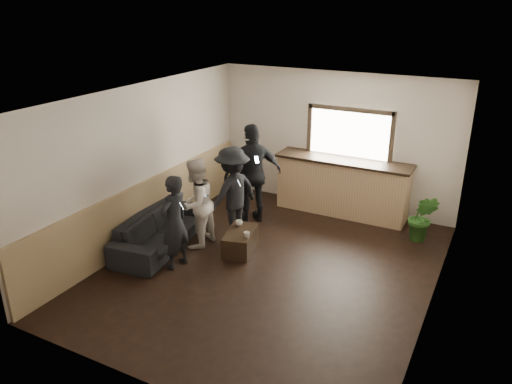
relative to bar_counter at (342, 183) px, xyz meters
The scene contains 12 objects.
ground 2.79m from the bar_counter, 96.35° to the right, with size 5.00×6.00×0.01m, color black.
room_shell 3.00m from the bar_counter, 111.04° to the right, with size 5.01×6.01×2.80m.
bar_counter is the anchor object (origin of this frame).
sofa 3.74m from the bar_counter, 129.15° to the right, with size 2.15×0.84×0.63m, color black.
coffee_table 2.64m from the bar_counter, 113.20° to the right, with size 0.46×0.82×0.37m, color black.
cup_a 2.49m from the bar_counter, 117.94° to the right, with size 0.12×0.12×0.09m, color silver.
cup_b 2.67m from the bar_counter, 107.90° to the right, with size 0.10×0.10×0.09m, color silver.
potted_plant 1.79m from the bar_counter, 18.16° to the right, with size 0.50×0.40×0.91m, color #2D6623.
person_a 3.75m from the bar_counter, 116.84° to the right, with size 0.49×0.62×1.58m.
person_b 3.14m from the bar_counter, 125.16° to the right, with size 0.65×0.81×1.60m.
person_c 2.41m from the bar_counter, 127.01° to the right, with size 0.93×1.23×1.70m.
person_d 1.87m from the bar_counter, 139.83° to the right, with size 1.13×1.16×1.95m.
Camera 1 is at (3.10, -6.44, 4.15)m, focal length 35.00 mm.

